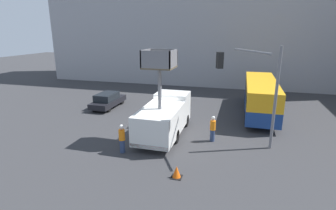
{
  "coord_description": "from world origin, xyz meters",
  "views": [
    {
      "loc": [
        5.55,
        -17.77,
        7.3
      ],
      "look_at": [
        0.55,
        0.07,
        2.01
      ],
      "focal_mm": 28.0,
      "sensor_mm": 36.0,
      "label": 1
    }
  ],
  "objects": [
    {
      "name": "building_backdrop_far",
      "position": [
        0.0,
        21.41,
        8.77
      ],
      "size": [
        44.0,
        10.0,
        17.53
      ],
      "color": "#9E9EA3",
      "rests_on": "ground_plane"
    },
    {
      "name": "utility_truck",
      "position": [
        0.55,
        -0.84,
        1.5
      ],
      "size": [
        2.5,
        6.62,
        6.14
      ],
      "color": "silver",
      "rests_on": "ground_plane"
    },
    {
      "name": "traffic_cone_near_truck",
      "position": [
        2.75,
        -6.13,
        0.3
      ],
      "size": [
        0.56,
        0.56,
        0.64
      ],
      "color": "black",
      "rests_on": "ground_plane"
    },
    {
      "name": "road_worker_directing",
      "position": [
        3.99,
        -1.0,
        0.9
      ],
      "size": [
        0.38,
        0.38,
        1.8
      ],
      "rotation": [
        0.0,
        0.0,
        0.52
      ],
      "color": "navy",
      "rests_on": "ground_plane"
    },
    {
      "name": "road_worker_near_truck",
      "position": [
        -1.17,
        -4.24,
        0.91
      ],
      "size": [
        0.38,
        0.38,
        1.83
      ],
      "rotation": [
        0.0,
        0.0,
        0.54
      ],
      "color": "navy",
      "rests_on": "ground_plane"
    },
    {
      "name": "parked_car_curbside",
      "position": [
        -6.8,
        4.44,
        0.73
      ],
      "size": [
        1.8,
        4.5,
        1.45
      ],
      "color": "black",
      "rests_on": "ground_plane"
    },
    {
      "name": "city_bus",
      "position": [
        7.38,
        6.34,
        1.79
      ],
      "size": [
        2.56,
        10.39,
        3.02
      ],
      "rotation": [
        0.0,
        0.0,
        1.57
      ],
      "color": "navy",
      "rests_on": "ground_plane"
    },
    {
      "name": "traffic_light_pole",
      "position": [
        6.54,
        -1.77,
        4.38
      ],
      "size": [
        3.64,
        3.39,
        6.46
      ],
      "color": "slate",
      "rests_on": "ground_plane"
    },
    {
      "name": "ground_plane",
      "position": [
        0.0,
        0.0,
        0.0
      ],
      "size": [
        120.0,
        120.0,
        0.0
      ],
      "primitive_type": "plane",
      "color": "#333335"
    }
  ]
}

